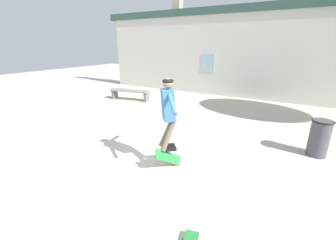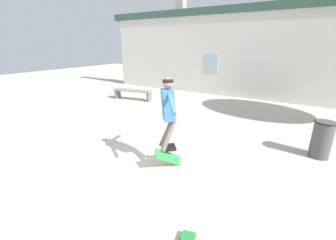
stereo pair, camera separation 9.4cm
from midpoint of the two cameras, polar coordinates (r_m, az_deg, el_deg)
ground_plane at (r=4.91m, az=-8.32°, el=-12.76°), size 40.00×40.00×0.00m
building_backdrop at (r=11.77m, az=17.77°, el=16.25°), size 16.10×0.52×5.49m
park_bench at (r=10.92m, az=-9.89°, el=6.93°), size 2.00×0.75×0.49m
trash_bin at (r=6.37m, az=33.70°, el=-3.68°), size 0.47×0.47×0.89m
skater at (r=4.53m, az=-0.58°, el=3.02°), size 0.97×1.10×1.52m
skateboard_flipping at (r=4.85m, az=-0.45°, el=-9.45°), size 0.34×0.76×0.57m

